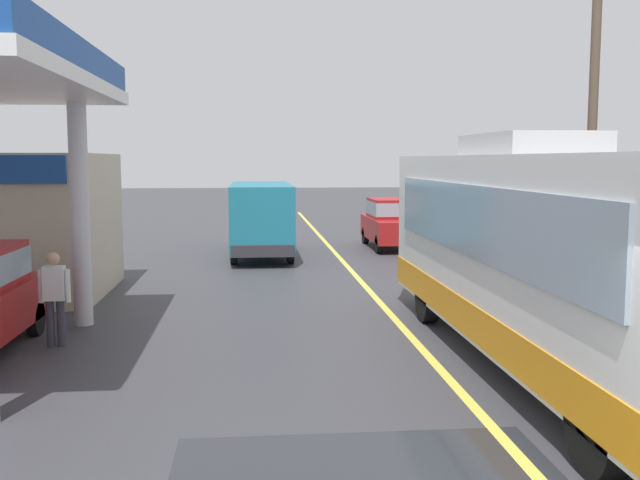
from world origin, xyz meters
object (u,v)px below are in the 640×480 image
(coach_bus_main, at_px, (550,259))
(minibus_opposing_lane, at_px, (261,213))
(pedestrian_by_shop, at_px, (55,294))
(car_trailing_behind_bus, at_px, (391,221))

(coach_bus_main, bearing_deg, minibus_opposing_lane, 107.37)
(pedestrian_by_shop, height_order, car_trailing_behind_bus, car_trailing_behind_bus)
(coach_bus_main, xyz_separation_m, car_trailing_behind_bus, (0.55, 15.55, -0.71))
(minibus_opposing_lane, xyz_separation_m, pedestrian_by_shop, (-3.75, -11.71, -0.54))
(coach_bus_main, height_order, car_trailing_behind_bus, coach_bus_main)
(pedestrian_by_shop, bearing_deg, coach_bus_main, -14.20)
(coach_bus_main, height_order, pedestrian_by_shop, coach_bus_main)
(pedestrian_by_shop, relative_size, car_trailing_behind_bus, 0.40)
(car_trailing_behind_bus, bearing_deg, pedestrian_by_shop, -122.45)
(coach_bus_main, height_order, minibus_opposing_lane, coach_bus_main)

